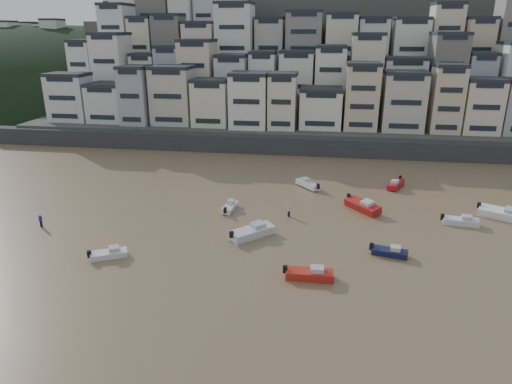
% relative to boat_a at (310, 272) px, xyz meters
% --- Properties ---
extents(ground, '(400.00, 400.00, 0.00)m').
position_rel_boat_a_xyz_m(ground, '(-11.84, -15.93, -0.72)').
color(ground, olive).
rests_on(ground, ground).
extents(sea_strip, '(340.00, 340.00, 0.00)m').
position_rel_boat_a_xyz_m(sea_strip, '(-121.84, 129.07, -0.72)').
color(sea_strip, '#445561').
rests_on(sea_strip, ground).
extents(harbor_wall, '(140.00, 3.00, 3.50)m').
position_rel_boat_a_xyz_m(harbor_wall, '(-1.84, 49.07, 1.03)').
color(harbor_wall, '#38383A').
rests_on(harbor_wall, ground).
extents(hillside, '(141.04, 66.00, 50.00)m').
position_rel_boat_a_xyz_m(hillside, '(2.89, 88.91, 12.28)').
color(hillside, '#4C4C47').
rests_on(hillside, ground).
extents(headland, '(216.00, 135.00, 53.33)m').
position_rel_boat_a_xyz_m(headland, '(-106.84, 119.06, -0.71)').
color(headland, black).
rests_on(headland, ground).
extents(boat_a, '(5.35, 1.84, 1.45)m').
position_rel_boat_a_xyz_m(boat_a, '(0.00, 0.00, 0.00)').
color(boat_a, '#B02115').
rests_on(boat_a, ground).
extents(boat_b, '(4.51, 2.34, 1.17)m').
position_rel_boat_a_xyz_m(boat_b, '(8.66, 6.45, -0.14)').
color(boat_b, '#12183A').
rests_on(boat_b, ground).
extents(boat_c, '(5.95, 5.93, 1.73)m').
position_rel_boat_a_xyz_m(boat_c, '(-7.39, 8.90, 0.14)').
color(boat_c, silver).
rests_on(boat_c, ground).
extents(boat_d, '(4.97, 2.17, 1.31)m').
position_rel_boat_a_xyz_m(boat_d, '(18.80, 16.73, -0.07)').
color(boat_d, silver).
rests_on(boat_d, ground).
extents(boat_e, '(5.52, 6.08, 1.69)m').
position_rel_boat_a_xyz_m(boat_e, '(6.50, 19.77, 0.12)').
color(boat_e, '#A31814').
rests_on(boat_e, ground).
extents(boat_f, '(1.81, 4.51, 1.20)m').
position_rel_boat_a_xyz_m(boat_f, '(-11.92, 17.07, -0.12)').
color(boat_f, silver).
rests_on(boat_f, ground).
extents(boat_g, '(6.87, 5.11, 1.81)m').
position_rel_boat_a_xyz_m(boat_g, '(24.92, 19.54, 0.18)').
color(boat_g, white).
rests_on(boat_g, ground).
extents(boat_h, '(4.68, 5.04, 1.42)m').
position_rel_boat_a_xyz_m(boat_h, '(-1.47, 28.47, -0.02)').
color(boat_h, silver).
rests_on(boat_h, ground).
extents(boat_i, '(3.57, 5.33, 1.39)m').
position_rel_boat_a_xyz_m(boat_i, '(12.41, 30.68, -0.03)').
color(boat_i, '#A21419').
rests_on(boat_i, ground).
extents(boat_j, '(4.48, 3.16, 1.17)m').
position_rel_boat_a_xyz_m(boat_j, '(-22.24, 1.12, -0.14)').
color(boat_j, silver).
rests_on(boat_j, ground).
extents(person_blue, '(0.44, 0.44, 1.74)m').
position_rel_boat_a_xyz_m(person_blue, '(-34.71, 7.76, 0.15)').
color(person_blue, '#2217B0').
rests_on(person_blue, ground).
extents(person_pink, '(0.44, 0.44, 1.74)m').
position_rel_boat_a_xyz_m(person_pink, '(-3.51, 16.01, 0.15)').
color(person_pink, '#D4A095').
rests_on(person_pink, ground).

